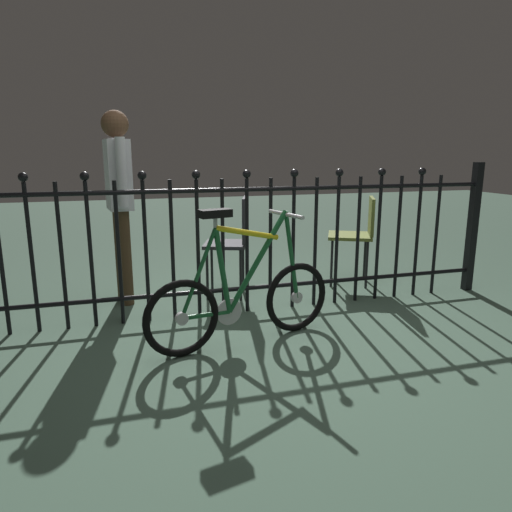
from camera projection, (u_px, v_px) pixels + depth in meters
name	position (u px, v px, depth m)	size (l,w,h in m)	color
ground_plane	(283.00, 337.00, 3.23)	(20.00, 20.00, 0.00)	#445F4D
iron_fence	(246.00, 239.00, 3.63)	(4.13, 0.07, 1.17)	black
bicycle	(243.00, 298.00, 3.08)	(1.34, 0.45, 0.91)	black
chair_olive	(358.00, 230.00, 4.44)	(0.54, 0.54, 0.84)	black
chair_charcoal	(234.00, 236.00, 4.06)	(0.46, 0.46, 0.88)	black
person_visitor	(119.00, 192.00, 3.80)	(0.22, 0.47, 1.58)	#4C3823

